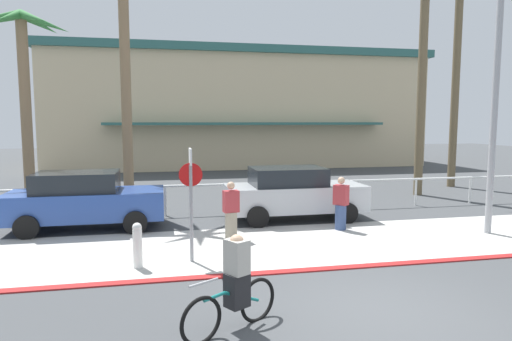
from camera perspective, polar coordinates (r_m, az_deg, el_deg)
name	(u,v)px	position (r m, az deg, el deg)	size (l,w,h in m)	color
ground_plane	(257,204)	(17.30, 0.18, -4.25)	(80.00, 80.00, 0.00)	#424447
sidewalk_strip	(304,244)	(11.83, 6.07, -9.19)	(44.00, 4.00, 0.02)	beige
curb_paint	(332,268)	(10.02, 9.64, -12.08)	(44.00, 0.24, 0.03)	maroon
building_backdrop	(234,110)	(34.82, -2.83, 7.67)	(25.96, 12.91, 8.01)	beige
rail_fence	(266,188)	(15.72, 1.31, -2.22)	(20.83, 0.08, 1.04)	white
stop_sign_bike_lane	(191,188)	(10.07, -8.24, -2.24)	(0.52, 0.56, 2.56)	gray
bollard_3	(138,245)	(10.10, -14.75, -9.09)	(0.20, 0.20, 1.00)	white
streetlight_curb	(502,79)	(13.92, 28.71, 10.12)	(0.24, 2.54, 7.50)	#9EA0A5
palm_tree_0	(23,62)	(17.41, -27.41, 12.09)	(3.25, 2.90, 6.84)	#846B4C
palm_tree_1	(124,15)	(17.14, -16.33, 18.38)	(3.28, 3.09, 9.19)	#846B4C
palm_tree_2	(425,22)	(20.83, 20.56, 17.14)	(3.27, 3.20, 10.06)	brown
palm_tree_3	(458,37)	(23.97, 24.17, 15.13)	(3.81, 3.14, 10.02)	brown
car_blue_1	(85,200)	(14.08, -20.84, -3.49)	(4.40, 2.02, 1.69)	#284793
car_silver_2	(293,193)	(14.49, 4.72, -2.83)	(4.40, 2.02, 1.69)	#B2B7BC
cyclist_teal_0	(235,285)	(7.00, -2.73, -14.30)	(1.59, 0.99, 1.50)	black
pedestrian_0	(341,206)	(13.31, 10.67, -4.43)	(0.46, 0.47, 1.56)	#384C7A
pedestrian_1	(231,213)	(12.06, -3.17, -5.43)	(0.44, 0.37, 1.56)	gray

